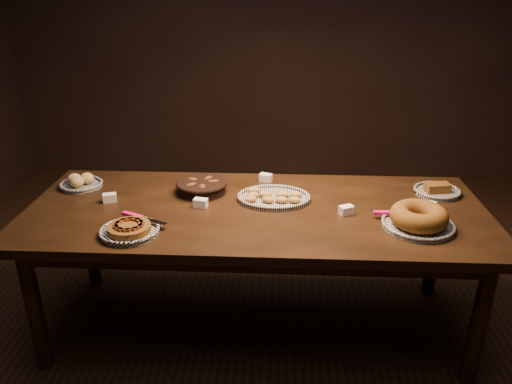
{
  "coord_description": "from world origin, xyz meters",
  "views": [
    {
      "loc": [
        0.12,
        -2.36,
        1.85
      ],
      "look_at": [
        -0.0,
        0.05,
        0.82
      ],
      "focal_mm": 35.0,
      "sensor_mm": 36.0,
      "label": 1
    }
  ],
  "objects_px": {
    "buffet_table": "(256,221)",
    "bundt_cake_plate": "(418,219)",
    "madeleine_platter": "(273,197)",
    "apple_tart_plate": "(130,229)"
  },
  "relations": [
    {
      "from": "buffet_table",
      "to": "bundt_cake_plate",
      "type": "bearing_deg",
      "value": -12.62
    },
    {
      "from": "apple_tart_plate",
      "to": "buffet_table",
      "type": "bearing_deg",
      "value": 19.15
    },
    {
      "from": "apple_tart_plate",
      "to": "bundt_cake_plate",
      "type": "distance_m",
      "value": 1.37
    },
    {
      "from": "buffet_table",
      "to": "apple_tart_plate",
      "type": "relative_size",
      "value": 7.69
    },
    {
      "from": "bundt_cake_plate",
      "to": "buffet_table",
      "type": "bearing_deg",
      "value": 166.32
    },
    {
      "from": "madeleine_platter",
      "to": "bundt_cake_plate",
      "type": "height_order",
      "value": "bundt_cake_plate"
    },
    {
      "from": "madeleine_platter",
      "to": "bundt_cake_plate",
      "type": "distance_m",
      "value": 0.76
    },
    {
      "from": "apple_tart_plate",
      "to": "madeleine_platter",
      "type": "distance_m",
      "value": 0.79
    },
    {
      "from": "buffet_table",
      "to": "madeleine_platter",
      "type": "height_order",
      "value": "madeleine_platter"
    },
    {
      "from": "apple_tart_plate",
      "to": "madeleine_platter",
      "type": "bearing_deg",
      "value": 23.04
    }
  ]
}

